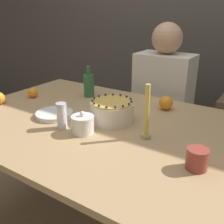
% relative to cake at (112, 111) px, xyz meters
% --- Properties ---
extents(wall_behind, '(8.00, 0.05, 2.60)m').
position_rel_cake_xyz_m(wall_behind, '(-0.06, 1.36, 0.48)').
color(wall_behind, '#4C4742').
rests_on(wall_behind, ground_plane).
extents(dining_table, '(1.58, 1.07, 0.76)m').
position_rel_cake_xyz_m(dining_table, '(-0.06, -0.04, -0.15)').
color(dining_table, tan).
rests_on(dining_table, ground_plane).
extents(cake, '(0.23, 0.23, 0.12)m').
position_rel_cake_xyz_m(cake, '(0.00, 0.00, 0.00)').
color(cake, '#EFE5CC').
rests_on(cake, dining_table).
extents(sugar_bowl, '(0.11, 0.11, 0.11)m').
position_rel_cake_xyz_m(sugar_bowl, '(-0.04, -0.19, -0.01)').
color(sugar_bowl, white).
rests_on(sugar_bowl, dining_table).
extents(sugar_shaker, '(0.05, 0.05, 0.13)m').
position_rel_cake_xyz_m(sugar_shaker, '(-0.16, -0.21, 0.01)').
color(sugar_shaker, white).
rests_on(sugar_shaker, dining_table).
extents(plate_stack, '(0.20, 0.20, 0.02)m').
position_rel_cake_xyz_m(plate_stack, '(-0.30, -0.12, -0.04)').
color(plate_stack, white).
rests_on(plate_stack, dining_table).
extents(candle, '(0.05, 0.05, 0.25)m').
position_rel_cake_xyz_m(candle, '(0.23, -0.08, 0.05)').
color(candle, tan).
rests_on(candle, dining_table).
extents(bottle, '(0.07, 0.07, 0.20)m').
position_rel_cake_xyz_m(bottle, '(-0.36, 0.26, 0.02)').
color(bottle, '#2D6638').
rests_on(bottle, dining_table).
extents(cup, '(0.08, 0.08, 0.08)m').
position_rel_cake_xyz_m(cup, '(0.50, -0.20, -0.01)').
color(cup, '#993D33').
rests_on(cup, dining_table).
extents(orange_fruit_0, '(0.08, 0.08, 0.08)m').
position_rel_cake_xyz_m(orange_fruit_0, '(0.17, 0.31, -0.01)').
color(orange_fruit_0, orange).
rests_on(orange_fruit_0, dining_table).
extents(orange_fruit_2, '(0.07, 0.07, 0.07)m').
position_rel_cake_xyz_m(orange_fruit_2, '(-0.65, 0.04, -0.02)').
color(orange_fruit_2, orange).
rests_on(orange_fruit_2, dining_table).
extents(person_man_blue_shirt, '(0.40, 0.34, 1.23)m').
position_rel_cake_xyz_m(person_man_blue_shirt, '(-0.00, 0.69, -0.28)').
color(person_man_blue_shirt, '#595960').
rests_on(person_man_blue_shirt, ground_plane).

